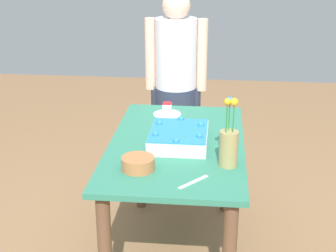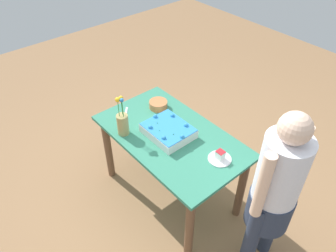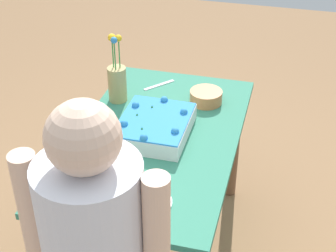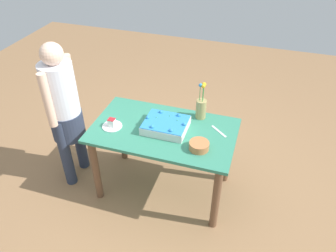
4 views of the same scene
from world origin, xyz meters
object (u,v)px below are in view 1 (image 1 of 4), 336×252
object	(u,v)px
fruit_bowl	(138,163)
person_standing	(176,80)
sheet_cake	(179,137)
cake_knife	(193,182)
flower_vase	(229,145)
serving_plate_with_slice	(167,111)

from	to	relation	value
fruit_bowl	person_standing	xyz separation A→B (m)	(1.32, -0.08, 0.07)
sheet_cake	person_standing	size ratio (longest dim) A/B	0.26
cake_knife	flower_vase	xyz separation A→B (m)	(0.21, -0.17, 0.11)
fruit_bowl	sheet_cake	bearing A→B (deg)	-26.83
fruit_bowl	person_standing	world-z (taller)	person_standing
serving_plate_with_slice	cake_knife	xyz separation A→B (m)	(-0.94, -0.22, -0.02)
sheet_cake	fruit_bowl	world-z (taller)	sheet_cake
sheet_cake	flower_vase	world-z (taller)	flower_vase
cake_knife	person_standing	distance (m)	1.45
sheet_cake	fruit_bowl	distance (m)	0.39
fruit_bowl	cake_knife	bearing A→B (deg)	-111.94
sheet_cake	fruit_bowl	xyz separation A→B (m)	(-0.35, 0.18, -0.01)
sheet_cake	cake_knife	bearing A→B (deg)	-166.80
cake_knife	person_standing	size ratio (longest dim) A/B	0.13
sheet_cake	person_standing	world-z (taller)	person_standing
cake_knife	person_standing	world-z (taller)	person_standing
serving_plate_with_slice	person_standing	distance (m)	0.50
sheet_cake	flower_vase	xyz separation A→B (m)	(-0.26, -0.27, 0.07)
sheet_cake	serving_plate_with_slice	bearing A→B (deg)	13.51
person_standing	serving_plate_with_slice	bearing A→B (deg)	-1.53
sheet_cake	flower_vase	distance (m)	0.38
fruit_bowl	serving_plate_with_slice	bearing A→B (deg)	-4.30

